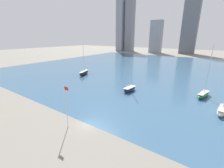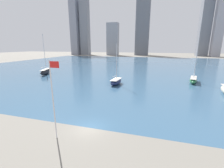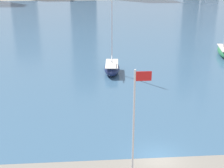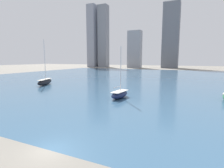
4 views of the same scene
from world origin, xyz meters
name	(u,v)px [view 4 (image 4 of 4)]	position (x,y,z in m)	size (l,w,h in m)	color
ground_plane	(49,150)	(0.00, 0.00, 0.00)	(500.00, 500.00, 0.00)	gray
harbor_water	(162,78)	(0.00, 70.00, 0.00)	(180.00, 140.00, 0.00)	#385B7A
distant_city_skyline	(173,36)	(-5.62, 169.39, 30.93)	(212.43, 24.12, 73.45)	gray
sailboat_black	(45,82)	(-33.20, 32.32, 1.11)	(4.81, 9.44, 15.23)	black
sailboat_navy	(120,94)	(-2.43, 23.96, 0.90)	(2.96, 6.52, 11.46)	#19234C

